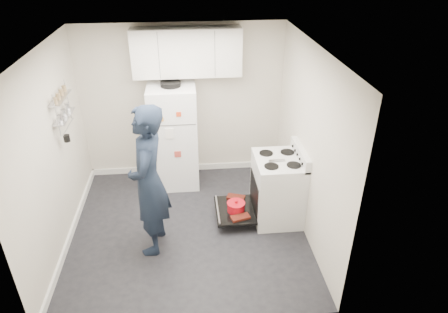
{
  "coord_description": "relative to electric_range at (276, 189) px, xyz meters",
  "views": [
    {
      "loc": [
        0.06,
        -4.44,
        3.6
      ],
      "look_at": [
        0.52,
        0.12,
        1.05
      ],
      "focal_mm": 32.0,
      "sensor_mm": 36.0,
      "label": 1
    }
  ],
  "objects": [
    {
      "name": "refrigerator",
      "position": [
        -1.42,
        1.1,
        0.36
      ],
      "size": [
        0.72,
        0.74,
        1.72
      ],
      "color": "white",
      "rests_on": "ground"
    },
    {
      "name": "person",
      "position": [
        -1.7,
        -0.45,
        0.52
      ],
      "size": [
        0.55,
        0.77,
        1.97
      ],
      "primitive_type": "imported",
      "rotation": [
        0.0,
        0.0,
        -1.68
      ],
      "color": "black",
      "rests_on": "ground"
    },
    {
      "name": "open_oven_door",
      "position": [
        -0.58,
        -0.01,
        -0.29
      ],
      "size": [
        0.55,
        0.72,
        0.21
      ],
      "color": "black",
      "rests_on": "ground"
    },
    {
      "name": "wall_shelf_rack",
      "position": [
        -2.78,
        0.34,
        1.21
      ],
      "size": [
        0.14,
        0.6,
        0.61
      ],
      "color": "#B2B2B7",
      "rests_on": "room"
    },
    {
      "name": "upper_cabinets",
      "position": [
        -1.16,
        1.28,
        1.63
      ],
      "size": [
        1.6,
        0.33,
        0.7
      ],
      "primitive_type": "cube",
      "color": "silver",
      "rests_on": "room"
    },
    {
      "name": "electric_range",
      "position": [
        0.0,
        0.0,
        0.0
      ],
      "size": [
        0.66,
        0.76,
        1.1
      ],
      "color": "silver",
      "rests_on": "ground"
    },
    {
      "name": "room",
      "position": [
        -1.29,
        -0.12,
        0.74
      ],
      "size": [
        3.21,
        3.21,
        2.51
      ],
      "color": "black",
      "rests_on": "ground"
    }
  ]
}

